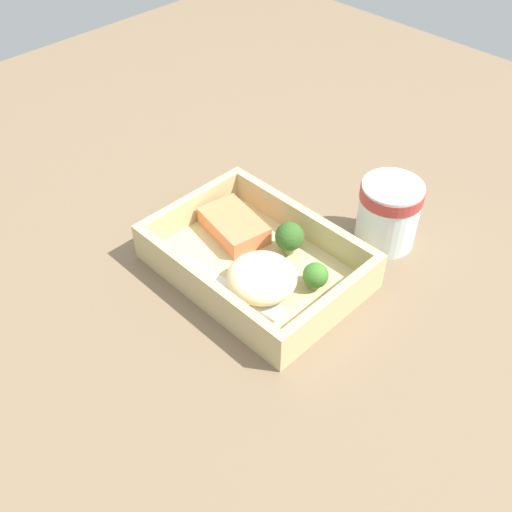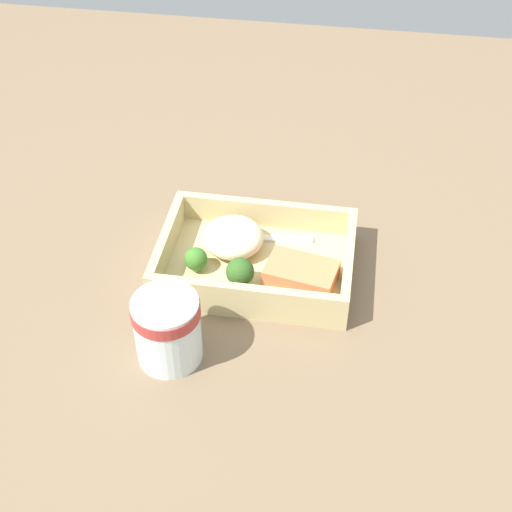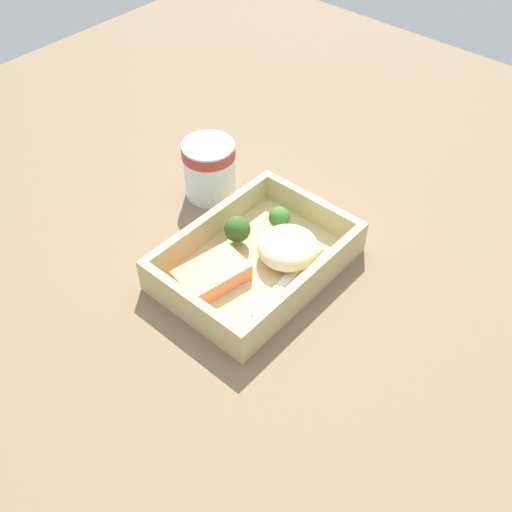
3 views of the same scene
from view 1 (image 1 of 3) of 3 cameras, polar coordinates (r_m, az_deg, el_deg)
ground_plane at (r=78.55cm, az=0.00°, el=-1.97°), size 160.00×160.00×2.00cm
takeout_tray at (r=77.42cm, az=0.00°, el=-1.13°), size 26.38×18.72×1.20cm
tray_rim at (r=75.58cm, az=0.00°, el=0.32°), size 26.38×18.72×4.14cm
salmon_fillet at (r=80.77cm, az=-2.13°, el=2.90°), size 10.27×7.53×2.59cm
mashed_potatoes at (r=72.30cm, az=0.56°, el=-2.08°), size 8.63×8.55×4.28cm
broccoli_floret_1 at (r=73.24cm, az=5.69°, el=-1.87°), size 3.21×3.21×3.58cm
broccoli_floret_2 at (r=77.08cm, az=3.20°, el=1.81°), size 3.79×3.79×4.63cm
fork at (r=73.56cm, az=-1.91°, el=-3.25°), size 15.88×3.48×0.44cm
paper_cup at (r=80.83cm, az=12.53°, el=4.25°), size 8.27×8.27×9.29cm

